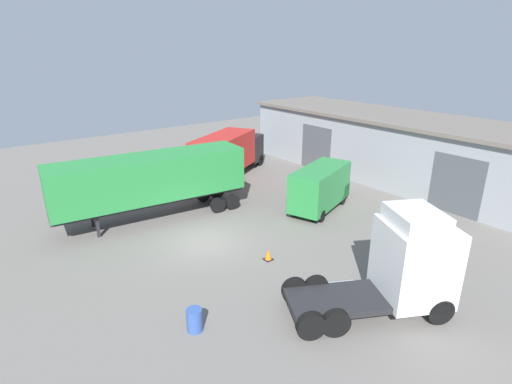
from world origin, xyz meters
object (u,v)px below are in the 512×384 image
object	(u,v)px
container_trailer_green	(151,179)
box_truck_black	(228,153)
oil_drum	(195,320)
traffic_cone	(268,255)
gravel_pile	(420,243)
delivery_van_green	(321,187)
tractor_unit_white	(403,264)

from	to	relation	value
container_trailer_green	box_truck_black	bearing A→B (deg)	-146.75
box_truck_black	oil_drum	xyz separation A→B (m)	(14.43, -11.06, -1.48)
container_trailer_green	box_truck_black	size ratio (longest dim) A/B	1.32
container_trailer_green	oil_drum	size ratio (longest dim) A/B	12.71
container_trailer_green	oil_drum	bearing A→B (deg)	79.51
traffic_cone	box_truck_black	bearing A→B (deg)	154.50
gravel_pile	oil_drum	distance (m)	11.64
delivery_van_green	box_truck_black	bearing A→B (deg)	75.76
box_truck_black	container_trailer_green	bearing A→B (deg)	177.87
gravel_pile	traffic_cone	world-z (taller)	gravel_pile
box_truck_black	oil_drum	size ratio (longest dim) A/B	9.61
box_truck_black	oil_drum	world-z (taller)	box_truck_black
oil_drum	container_trailer_green	bearing A→B (deg)	163.72
tractor_unit_white	delivery_van_green	xyz separation A→B (m)	(-8.98, 4.96, -0.48)
tractor_unit_white	gravel_pile	distance (m)	5.09
box_truck_black	tractor_unit_white	bearing A→B (deg)	-132.37
tractor_unit_white	gravel_pile	world-z (taller)	tractor_unit_white
delivery_van_green	gravel_pile	size ratio (longest dim) A/B	1.75
tractor_unit_white	gravel_pile	xyz separation A→B (m)	(-1.88, 4.54, -1.31)
delivery_van_green	traffic_cone	xyz separation A→B (m)	(3.02, -6.63, -1.22)
delivery_van_green	oil_drum	xyz separation A→B (m)	(5.36, -11.92, -1.03)
gravel_pile	box_truck_black	bearing A→B (deg)	-178.41
container_trailer_green	delivery_van_green	distance (m)	10.23
delivery_van_green	box_truck_black	world-z (taller)	box_truck_black
traffic_cone	delivery_van_green	bearing A→B (deg)	114.48
oil_drum	traffic_cone	size ratio (longest dim) A/B	1.60
box_truck_black	traffic_cone	size ratio (longest dim) A/B	15.37
container_trailer_green	gravel_pile	size ratio (longest dim) A/B	3.64
container_trailer_green	traffic_cone	bearing A→B (deg)	112.04
box_truck_black	delivery_van_green	bearing A→B (deg)	-114.14
tractor_unit_white	gravel_pile	size ratio (longest dim) A/B	2.12
gravel_pile	traffic_cone	size ratio (longest dim) A/B	5.59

